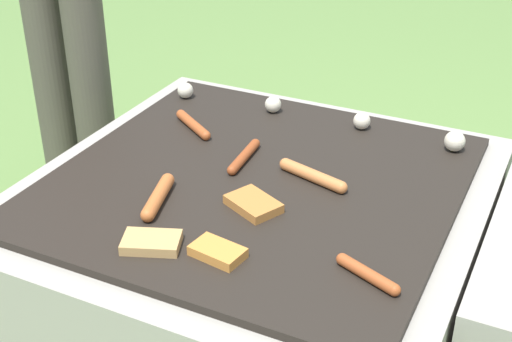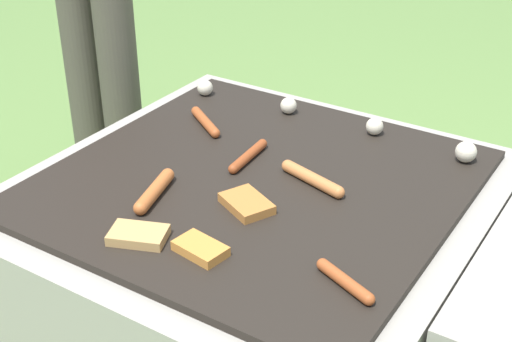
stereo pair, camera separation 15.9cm
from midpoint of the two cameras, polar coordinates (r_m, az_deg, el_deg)
ground_plane at (r=1.86m, az=2.51°, el=-12.50°), size 14.00×14.00×0.00m
grill at (r=1.72m, az=2.66°, el=-7.10°), size 0.99×0.99×0.44m
sausage_back_right at (r=1.53m, az=-5.19°, el=-1.68°), size 0.07×0.17×0.03m
sausage_front_left at (r=1.84m, az=-1.61°, el=3.90°), size 0.15×0.11×0.02m
sausage_front_center at (r=1.58m, az=7.40°, el=-0.69°), size 0.18×0.07×0.03m
sausage_back_left at (r=1.29m, az=10.68°, el=-8.78°), size 0.14×0.07×0.02m
sausage_front_right at (r=1.67m, az=2.10°, el=1.14°), size 0.03×0.17×0.02m
bread_slice_right at (r=1.40m, az=-6.20°, el=-5.22°), size 0.13×0.11×0.02m
bread_slice_left at (r=1.35m, az=-1.11°, el=-6.34°), size 0.11×0.08×0.02m
bread_slice_center at (r=1.49m, az=2.30°, el=-2.71°), size 0.13×0.12×0.02m
mushroom_row at (r=1.84m, az=9.21°, el=4.02°), size 0.80×0.07×0.05m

